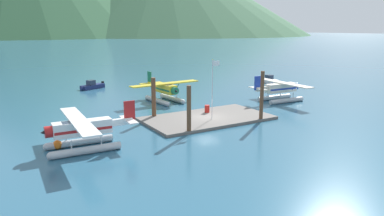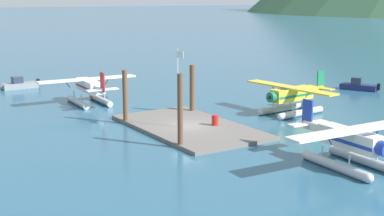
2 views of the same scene
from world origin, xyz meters
name	(u,v)px [view 2 (image 2 of 2)]	position (x,y,z in m)	size (l,w,h in m)	color
ground_plane	(189,129)	(0.00, 0.00, 0.00)	(1200.00, 1200.00, 0.00)	#285670
dock_platform	(189,127)	(0.00, 0.00, 0.15)	(14.20, 7.91, 0.30)	#66605B
piling_near_left	(125,97)	(-4.58, -3.74, 2.39)	(0.43, 0.43, 4.78)	brown
piling_near_right	(180,111)	(4.71, -3.71, 2.79)	(0.41, 0.41, 5.59)	brown
piling_far_left	(192,89)	(-4.96, 3.49, 2.35)	(0.50, 0.50, 4.70)	brown
flagpole	(178,79)	(0.06, -1.06, 4.35)	(0.95, 0.10, 6.57)	silver
fuel_drum	(215,120)	(1.21, 1.86, 0.74)	(0.62, 0.62, 0.88)	#AD1E19
mooring_buoy	(94,96)	(-16.55, -1.88, 0.39)	(0.78, 0.78, 0.78)	orange
seaplane_yellow_bow_centre	(291,98)	(0.33, 11.37, 1.58)	(10.48, 7.97, 3.84)	#B7BABF
seaplane_white_port_aft	(89,89)	(-14.68, -3.15, 1.58)	(7.98, 10.45, 3.84)	#B7BABF
seaplane_cream_stbd_fwd	(350,144)	(14.56, 3.29, 1.58)	(7.98, 10.45, 3.84)	#B7BABF
boat_navy_open_north	(358,86)	(-5.37, 27.53, 0.49)	(4.55, 3.12, 1.50)	navy
boat_grey_open_sw	(19,85)	(-28.38, -6.84, 0.49)	(1.69, 4.89, 1.50)	gray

